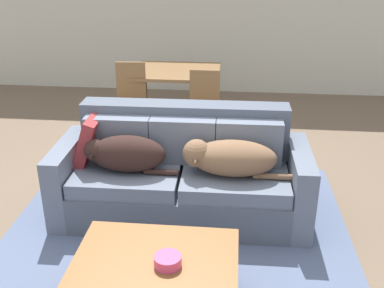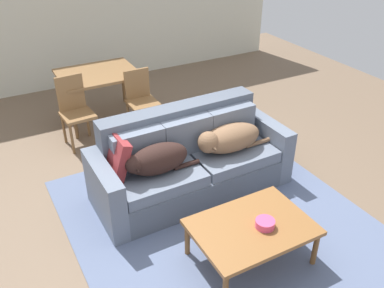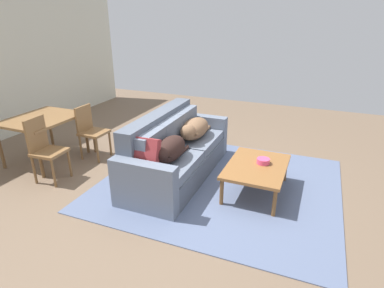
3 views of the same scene
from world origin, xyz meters
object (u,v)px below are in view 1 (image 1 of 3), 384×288
(bowl_on_coffee_table, at_px, (168,261))
(coffee_table, at_px, (156,263))
(dog_on_right_cushion, at_px, (228,158))
(throw_pillow_by_left_arm, at_px, (90,139))
(couch, at_px, (182,175))
(dining_chair_near_right, at_px, (204,104))
(dining_chair_near_left, at_px, (131,98))
(dining_table, at_px, (177,76))
(dog_on_left_cushion, at_px, (125,154))

(bowl_on_coffee_table, bearing_deg, coffee_table, 144.40)
(dog_on_right_cushion, bearing_deg, throw_pillow_by_left_arm, 170.90)
(couch, bearing_deg, dog_on_right_cushion, -20.74)
(bowl_on_coffee_table, xyz_separation_m, dining_chair_near_right, (0.01, 2.88, 0.05))
(dining_chair_near_left, xyz_separation_m, dining_chair_near_right, (0.90, -0.07, -0.02))
(throw_pillow_by_left_arm, relative_size, dining_chair_near_right, 0.49)
(couch, relative_size, dining_chair_near_left, 2.34)
(bowl_on_coffee_table, bearing_deg, throw_pillow_by_left_arm, 123.77)
(throw_pillow_by_left_arm, height_order, dining_table, throw_pillow_by_left_arm)
(dog_on_left_cushion, relative_size, dining_table, 0.72)
(throw_pillow_by_left_arm, xyz_separation_m, dining_chair_near_right, (0.90, 1.55, -0.17))
(couch, height_order, coffee_table, couch)
(bowl_on_coffee_table, bearing_deg, dining_chair_near_right, 89.83)
(dog_on_right_cushion, bearing_deg, dog_on_left_cushion, -179.51)
(throw_pillow_by_left_arm, distance_m, dining_chair_near_right, 1.80)
(dining_chair_near_right, bearing_deg, coffee_table, -92.06)
(bowl_on_coffee_table, bearing_deg, dining_chair_near_left, 106.84)
(dog_on_right_cushion, distance_m, dining_chair_near_left, 2.19)
(dog_on_right_cushion, xyz_separation_m, dining_chair_near_right, (-0.33, 1.73, -0.13))
(throw_pillow_by_left_arm, distance_m, dining_table, 2.21)
(dog_on_left_cushion, relative_size, bowl_on_coffee_table, 4.60)
(coffee_table, bearing_deg, dog_on_right_cushion, 68.40)
(coffee_table, bearing_deg, throw_pillow_by_left_arm, 122.29)
(coffee_table, relative_size, dining_chair_near_right, 1.20)
(couch, height_order, throw_pillow_by_left_arm, couch)
(throw_pillow_by_left_arm, xyz_separation_m, dining_table, (0.50, 2.16, -0.00))
(dog_on_right_cushion, distance_m, throw_pillow_by_left_arm, 1.24)
(dog_on_left_cushion, relative_size, coffee_table, 0.76)
(couch, distance_m, dog_on_right_cushion, 0.50)
(couch, height_order, dining_chair_near_left, couch)
(throw_pillow_by_left_arm, distance_m, coffee_table, 1.53)
(dog_on_left_cushion, distance_m, dog_on_right_cushion, 0.87)
(dog_on_left_cushion, xyz_separation_m, dog_on_right_cushion, (0.87, 0.02, -0.01))
(dining_table, xyz_separation_m, dining_chair_near_left, (-0.50, -0.54, -0.15))
(dining_chair_near_left, relative_size, dining_chair_near_right, 1.07)
(couch, xyz_separation_m, dining_chair_near_left, (-0.83, 1.66, 0.15))
(throw_pillow_by_left_arm, relative_size, dining_table, 0.39)
(couch, height_order, bowl_on_coffee_table, couch)
(dog_on_right_cushion, bearing_deg, bowl_on_coffee_table, -107.30)
(dog_on_right_cushion, height_order, coffee_table, dog_on_right_cushion)
(bowl_on_coffee_table, bearing_deg, couch, 92.73)
(couch, xyz_separation_m, dining_table, (-0.33, 2.19, 0.30))
(bowl_on_coffee_table, bearing_deg, dining_table, 96.44)
(dog_on_left_cushion, xyz_separation_m, throw_pillow_by_left_arm, (-0.36, 0.20, 0.04))
(couch, xyz_separation_m, dog_on_left_cushion, (-0.47, -0.17, 0.27))
(dog_on_left_cushion, height_order, dog_on_right_cushion, dog_on_left_cushion)
(throw_pillow_by_left_arm, bearing_deg, bowl_on_coffee_table, -56.23)
(dog_on_left_cushion, distance_m, bowl_on_coffee_table, 1.26)
(coffee_table, height_order, dining_chair_near_left, dining_chair_near_left)
(throw_pillow_by_left_arm, xyz_separation_m, dining_chair_near_left, (-0.00, 1.62, -0.15))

